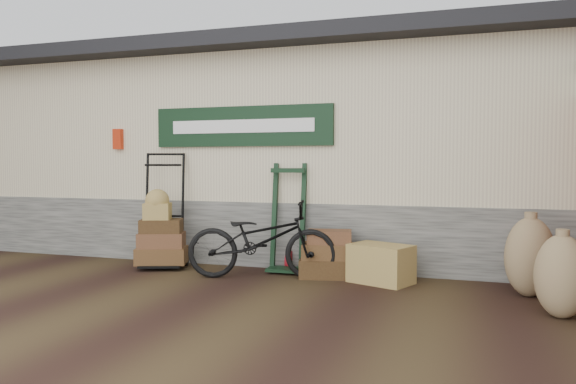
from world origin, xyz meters
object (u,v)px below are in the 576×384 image
(suitcase_stack, at_px, (327,253))
(bicycle, at_px, (261,235))
(wicker_hamper, at_px, (381,264))
(porter_trolley, at_px, (164,209))
(green_barrow, at_px, (288,218))

(suitcase_stack, bearing_deg, bicycle, -155.67)
(suitcase_stack, relative_size, wicker_hamper, 0.96)
(suitcase_stack, height_order, bicycle, bicycle)
(porter_trolley, relative_size, wicker_hamper, 2.28)
(green_barrow, distance_m, bicycle, 0.61)
(porter_trolley, xyz_separation_m, suitcase_stack, (2.35, -0.01, -0.51))
(porter_trolley, distance_m, wicker_hamper, 3.11)
(green_barrow, distance_m, suitcase_stack, 0.76)
(suitcase_stack, distance_m, wicker_hamper, 0.71)
(wicker_hamper, xyz_separation_m, bicycle, (-1.46, -0.22, 0.31))
(porter_trolley, xyz_separation_m, green_barrow, (1.75, 0.21, -0.09))
(suitcase_stack, bearing_deg, wicker_hamper, -9.70)
(porter_trolley, bearing_deg, bicycle, -32.89)
(wicker_hamper, bearing_deg, porter_trolley, 177.57)
(bicycle, bearing_deg, green_barrow, -28.99)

